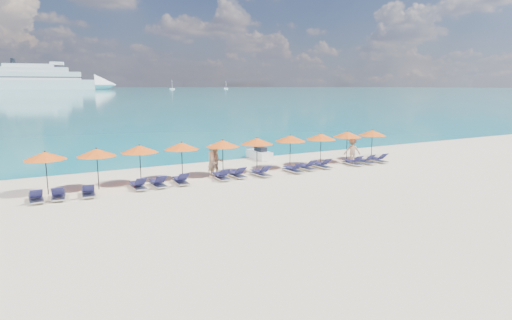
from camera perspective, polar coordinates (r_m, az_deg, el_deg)
name	(u,v)px	position (r m, az deg, el deg)	size (l,w,h in m)	color
ground	(283,191)	(22.88, 3.58, -4.11)	(1400.00, 1400.00, 0.00)	beige
sea	(32,89)	(678.93, -27.70, 8.39)	(1600.00, 1300.00, 0.01)	#1FA9B2
cruise_ship	(50,80)	(566.02, -25.82, 9.56)	(153.45, 44.24, 42.20)	silver
sailboat_near	(172,89)	(535.45, -11.12, 9.33)	(6.15, 2.05, 11.28)	silver
sailboat_far	(226,88)	(595.80, -4.03, 9.53)	(5.67, 1.89, 10.39)	silver
jetski	(259,154)	(32.50, 0.44, 0.81)	(0.98, 2.60, 0.92)	white
beachgoer_a	(212,160)	(26.38, -5.87, -0.06)	(0.72, 0.47, 1.97)	tan
beachgoer_b	(216,162)	(26.53, -5.32, -0.26)	(0.84, 0.49, 1.74)	tan
beachgoer_c	(352,150)	(31.58, 12.72, 1.25)	(1.17, 0.54, 1.81)	tan
umbrella_0	(45,156)	(24.19, -26.30, 0.51)	(2.10, 2.10, 2.28)	black
umbrella_1	(97,152)	(24.26, -20.48, 0.94)	(2.10, 2.10, 2.28)	black
umbrella_2	(140,149)	(24.87, -15.26, 1.43)	(2.10, 2.10, 2.28)	black
umbrella_3	(182,146)	(25.57, -9.89, 1.86)	(2.10, 2.10, 2.28)	black
umbrella_4	(223,143)	(26.32, -4.47, 2.21)	(2.10, 2.10, 2.28)	black
umbrella_5	(257,141)	(27.33, 0.13, 2.53)	(2.10, 2.10, 2.28)	black
umbrella_6	(290,138)	(28.87, 4.60, 2.90)	(2.10, 2.10, 2.28)	black
umbrella_7	(321,137)	(30.05, 8.66, 3.09)	(2.10, 2.10, 2.28)	black
umbrella_8	(347,134)	(31.76, 12.07, 3.35)	(2.10, 2.10, 2.28)	black
umbrella_9	(372,133)	(33.26, 15.25, 3.51)	(2.10, 2.10, 2.28)	black
lounger_0	(36,197)	(23.21, -27.28, -4.42)	(0.68, 1.72, 0.66)	silver
lounger_1	(58,195)	(23.24, -24.85, -4.22)	(0.78, 1.75, 0.66)	silver
lounger_2	(88,192)	(23.28, -21.44, -3.95)	(0.75, 1.74, 0.66)	silver
lounger_3	(138,185)	(23.96, -15.45, -3.23)	(0.68, 1.72, 0.66)	silver
lounger_4	(158,183)	(24.21, -12.95, -2.99)	(0.69, 1.72, 0.66)	silver
lounger_5	(181,180)	(24.62, -10.00, -2.67)	(0.70, 1.73, 0.66)	silver
lounger_6	(221,176)	(25.46, -4.69, -2.13)	(0.69, 1.72, 0.66)	silver
lounger_7	(237,174)	(25.99, -2.61, -1.86)	(0.71, 1.73, 0.66)	silver
lounger_8	(260,173)	(26.36, 0.60, -1.68)	(0.75, 1.74, 0.66)	silver
lounger_9	(293,169)	(27.56, 4.98, -1.20)	(0.69, 1.72, 0.66)	silver
lounger_10	(306,167)	(28.46, 6.66, -0.87)	(0.78, 1.75, 0.66)	silver
lounger_11	(322,165)	(29.23, 8.75, -0.64)	(0.64, 1.71, 0.66)	silver
lounger_12	(353,162)	(30.69, 12.74, -0.26)	(0.63, 1.71, 0.66)	silver
lounger_13	(364,161)	(31.43, 14.25, -0.09)	(0.79, 1.76, 0.66)	silver
lounger_14	(378,159)	(32.29, 15.91, 0.10)	(0.64, 1.71, 0.66)	silver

